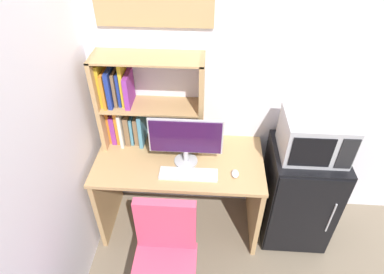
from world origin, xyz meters
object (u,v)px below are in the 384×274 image
desk_chair (166,268)px  computer_mouse (235,174)px  monitor (186,139)px  mini_fridge (298,193)px  keyboard (188,174)px  microwave (315,135)px  hutch_bookshelf (135,104)px

desk_chair → computer_mouse: bearing=51.1°
monitor → computer_mouse: 0.44m
mini_fridge → desk_chair: size_ratio=0.93×
keyboard → microwave: size_ratio=0.92×
computer_mouse → hutch_bookshelf: bearing=155.9°
hutch_bookshelf → keyboard: bearing=-40.6°
hutch_bookshelf → keyboard: hutch_bookshelf is taller
monitor → microwave: size_ratio=1.17×
hutch_bookshelf → microwave: (1.31, -0.18, -0.09)m
computer_mouse → mini_fridge: (0.54, 0.16, -0.35)m
computer_mouse → desk_chair: 0.80m
microwave → mini_fridge: bearing=-90.1°
monitor → computer_mouse: (0.37, -0.12, -0.21)m
keyboard → desk_chair: desk_chair is taller
keyboard → computer_mouse: 0.34m
hutch_bookshelf → microwave: size_ratio=1.71×
keyboard → desk_chair: (-0.11, -0.53, -0.36)m
mini_fridge → keyboard: bearing=-168.5°
monitor → desk_chair: 0.89m
desk_chair → monitor: bearing=82.9°
hutch_bookshelf → desk_chair: size_ratio=0.82×
monitor → keyboard: (0.03, -0.14, -0.21)m
microwave → computer_mouse: bearing=-163.8°
hutch_bookshelf → microwave: hutch_bookshelf is taller
computer_mouse → mini_fridge: 0.66m
hutch_bookshelf → microwave: 1.32m
keyboard → mini_fridge: size_ratio=0.47×
monitor → keyboard: monitor is taller
hutch_bookshelf → keyboard: (0.43, -0.37, -0.35)m
hutch_bookshelf → monitor: 0.48m
hutch_bookshelf → mini_fridge: (1.31, -0.19, -0.69)m
keyboard → monitor: bearing=101.7°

